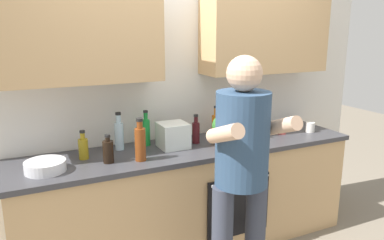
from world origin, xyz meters
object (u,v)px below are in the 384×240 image
object	(u,v)px
bottle_soy	(108,151)
bottle_water	(119,134)
person_standing	(242,165)
mixing_bowl	(45,166)
bottle_vinegar	(140,143)
bottle_wine	(196,131)
bottle_juice	(216,124)
bottle_oil	(83,148)
cup_coffee	(310,127)
grocery_bag_produce	(173,135)
bottle_syrup	(238,127)
bottle_soda	(146,131)
potted_herb	(223,129)
cup_ceramic	(282,129)

from	to	relation	value
bottle_soy	bottle_water	world-z (taller)	bottle_water
person_standing	mixing_bowl	xyz separation A→B (m)	(-1.12, 0.68, -0.06)
bottle_water	bottle_vinegar	size ratio (longest dim) A/B	0.95
bottle_wine	bottle_juice	size ratio (longest dim) A/B	0.93
bottle_soy	bottle_juice	bearing A→B (deg)	16.10
bottle_wine	bottle_water	distance (m)	0.63
bottle_water	bottle_oil	bearing A→B (deg)	-160.61
bottle_oil	cup_coffee	world-z (taller)	bottle_oil
bottle_vinegar	grocery_bag_produce	xyz separation A→B (m)	(0.33, 0.19, -0.03)
person_standing	grocery_bag_produce	bearing A→B (deg)	99.91
bottle_wine	bottle_vinegar	size ratio (longest dim) A/B	0.78
bottle_juice	cup_coffee	xyz separation A→B (m)	(0.84, -0.29, -0.06)
bottle_syrup	bottle_oil	world-z (taller)	bottle_syrup
bottle_soda	potted_herb	world-z (taller)	bottle_soda
bottle_wine	person_standing	bearing A→B (deg)	-95.42
bottle_syrup	bottle_water	size ratio (longest dim) A/B	1.08
bottle_water	cup_ceramic	xyz separation A→B (m)	(1.46, -0.19, -0.08)
cup_ceramic	cup_coffee	size ratio (longest dim) A/B	1.10
bottle_vinegar	grocery_bag_produce	world-z (taller)	bottle_vinegar
bottle_juice	potted_herb	distance (m)	0.37
bottle_syrup	mixing_bowl	distance (m)	1.53
bottle_syrup	bottle_water	bearing A→B (deg)	165.92
bottle_vinegar	person_standing	bearing A→B (deg)	-52.34
bottle_water	bottle_juice	world-z (taller)	bottle_water
cup_ceramic	cup_coffee	bearing A→B (deg)	-12.76
cup_ceramic	potted_herb	xyz separation A→B (m)	(-0.69, -0.12, 0.10)
bottle_water	potted_herb	bearing A→B (deg)	-21.76
bottle_soy	mixing_bowl	size ratio (longest dim) A/B	0.77
potted_herb	grocery_bag_produce	distance (m)	0.41
person_standing	bottle_syrup	size ratio (longest dim) A/B	5.17
person_standing	cup_coffee	size ratio (longest dim) A/B	18.56
bottle_syrup	potted_herb	distance (m)	0.20
bottle_oil	mixing_bowl	distance (m)	0.32
person_standing	cup_ceramic	xyz separation A→B (m)	(0.91, 0.74, -0.05)
bottle_wine	bottle_water	xyz separation A→B (m)	(-0.62, 0.11, 0.02)
bottle_water	cup_coffee	xyz separation A→B (m)	(1.73, -0.25, -0.08)
bottle_oil	mixing_bowl	bearing A→B (deg)	-152.05
bottle_soda	bottle_juice	bearing A→B (deg)	2.06
mixing_bowl	bottle_water	bearing A→B (deg)	23.67
bottle_wine	grocery_bag_produce	xyz separation A→B (m)	(-0.22, -0.03, -0.00)
potted_herb	bottle_water	bearing A→B (deg)	158.24
bottle_oil	bottle_soda	xyz separation A→B (m)	(0.53, 0.12, 0.03)
bottle_vinegar	bottle_soda	world-z (taller)	bottle_vinegar
bottle_soda	cup_ceramic	distance (m)	1.25
bottle_soda	bottle_soy	bearing A→B (deg)	-143.77
bottle_wine	cup_ceramic	size ratio (longest dim) A/B	2.48
bottle_water	potted_herb	distance (m)	0.83
mixing_bowl	person_standing	bearing A→B (deg)	-31.17
bottle_water	bottle_soda	xyz separation A→B (m)	(0.23, 0.02, -0.00)
bottle_soy	bottle_oil	bearing A→B (deg)	133.06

